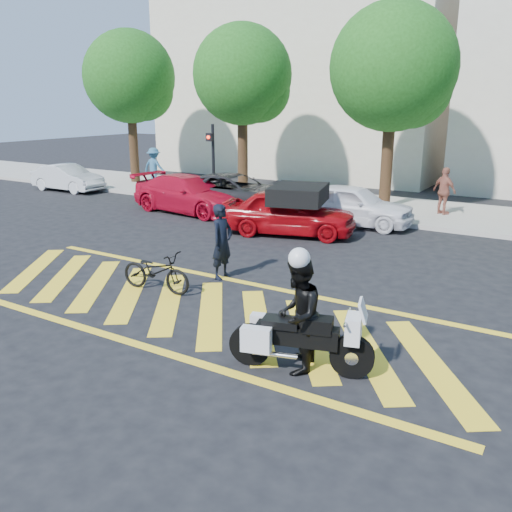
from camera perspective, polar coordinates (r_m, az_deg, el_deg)
The scene contains 19 objects.
ground at distance 11.29m, azimuth -6.83°, elevation -5.37°, with size 90.00×90.00×0.00m, color black.
sidewalk at distance 21.62m, azimuth 13.29°, elevation 4.88°, with size 60.00×5.00×0.15m, color #9E998E.
crosswalk at distance 11.32m, azimuth -6.98°, elevation -5.31°, with size 12.33×4.00×0.01m.
building_left at distance 32.65m, azimuth 5.27°, elevation 17.56°, with size 16.00×8.00×10.00m, color beige.
tree_far_left at distance 28.12m, azimuth -12.88°, elevation 17.59°, with size 4.40×4.40×7.41m.
tree_left at distance 24.07m, azimuth -1.10°, elevation 18.17°, with size 4.20×4.20×7.26m.
tree_center at distance 21.29m, azimuth 14.60°, elevation 18.24°, with size 4.60×4.60×7.56m.
signal_pole at distance 22.32m, azimuth -4.62°, elevation 10.39°, with size 0.28×0.43×3.20m.
officer_bike at distance 12.80m, azimuth -3.59°, elevation 1.52°, with size 0.65×0.43×1.79m, color black.
bicycle at distance 12.21m, azimuth -10.49°, elevation -1.59°, with size 0.61×1.75×0.92m, color black.
police_motorcycle at distance 8.54m, azimuth 4.45°, elevation -8.59°, with size 2.24×1.05×1.01m.
officer_moto at distance 8.40m, azimuth 4.44°, elevation -6.24°, with size 0.90×0.70×1.84m, color black.
red_convertible at distance 17.12m, azimuth 3.50°, elevation 4.61°, with size 1.69×4.19×1.43m, color #9D070D.
parked_far_left at distance 27.13m, azimuth -19.22°, elevation 7.78°, with size 1.30×3.73×1.23m, color #B1B5B9.
parked_left at distance 20.77m, azimuth -7.04°, elevation 6.49°, with size 1.95×4.80×1.39m, color #AF0A23.
parked_mid_left at distance 20.81m, azimuth -2.34°, elevation 6.66°, with size 2.37×5.14×1.43m, color black.
parked_mid_right at distance 18.67m, azimuth 10.05°, elevation 5.32°, with size 1.67×4.14×1.41m, color white.
pedestrian_left at distance 27.00m, azimuth -10.67°, elevation 9.26°, with size 1.15×0.66×1.78m, color #2D5B7E.
pedestrian_right at distance 20.61m, azimuth 19.22°, elevation 6.48°, with size 0.99×0.41×1.69m, color #A05B48.
Camera 1 is at (6.61, -8.19, 4.10)m, focal length 38.00 mm.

